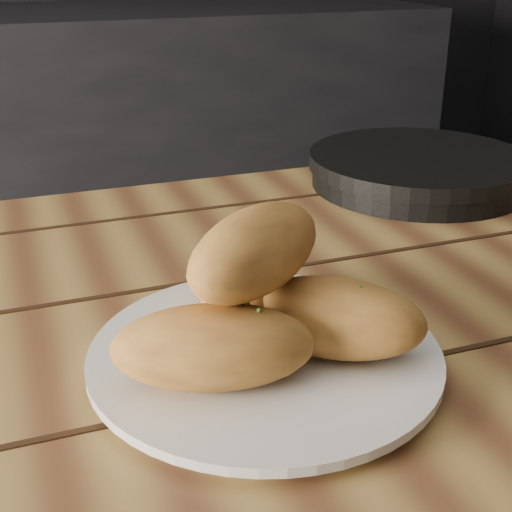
{
  "coord_description": "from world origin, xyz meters",
  "views": [
    {
      "loc": [
        0.26,
        -0.25,
        1.06
      ],
      "look_at": [
        0.43,
        0.22,
        0.84
      ],
      "focal_mm": 50.0,
      "sensor_mm": 36.0,
      "label": 1
    }
  ],
  "objects": [
    {
      "name": "table",
      "position": [
        0.58,
        0.27,
        0.65
      ],
      "size": [
        1.43,
        0.85,
        0.75
      ],
      "color": "olive",
      "rests_on": "ground"
    },
    {
      "name": "skillet",
      "position": [
        0.79,
        0.56,
        0.77
      ],
      "size": [
        0.43,
        0.3,
        0.05
      ],
      "color": "black",
      "rests_on": "table"
    },
    {
      "name": "bread_rolls",
      "position": [
        0.42,
        0.2,
        0.81
      ],
      "size": [
        0.26,
        0.21,
        0.12
      ],
      "color": "#C78837",
      "rests_on": "plate"
    },
    {
      "name": "plate",
      "position": [
        0.43,
        0.2,
        0.76
      ],
      "size": [
        0.28,
        0.28,
        0.02
      ],
      "color": "silver",
      "rests_on": "table"
    }
  ]
}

